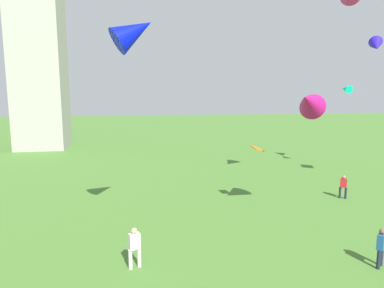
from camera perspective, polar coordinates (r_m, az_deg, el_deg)
person_0 at (r=14.60m, az=-9.93°, el=-16.90°), size 0.53×0.41×1.77m
person_1 at (r=16.50m, az=29.91°, el=-15.00°), size 0.51×0.47×1.71m
person_2 at (r=25.63m, az=24.73°, el=-6.53°), size 0.50×0.45×1.66m
kite_flying_0 at (r=16.00m, az=-9.99°, el=18.59°), size 2.51×1.76×2.10m
kite_flying_1 at (r=33.82m, az=29.29°, el=14.66°), size 1.99×2.25×1.78m
kite_flying_4 at (r=34.16m, az=25.06°, el=8.63°), size 0.78×1.14×0.86m
kite_flying_5 at (r=21.15m, az=11.21°, el=-0.77°), size 0.68×0.95×0.32m
kite_flying_6 at (r=18.42m, az=19.57°, el=6.86°), size 2.60×2.67×1.91m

